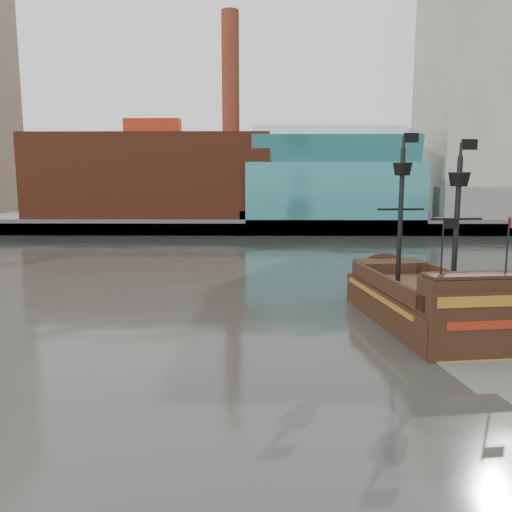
{
  "coord_description": "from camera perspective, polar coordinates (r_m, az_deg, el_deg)",
  "views": [
    {
      "loc": [
        -2.34,
        -20.03,
        8.92
      ],
      "look_at": [
        -2.7,
        12.69,
        4.0
      ],
      "focal_mm": 35.0,
      "sensor_mm": 36.0,
      "label": 1
    }
  ],
  "objects": [
    {
      "name": "ground",
      "position": [
        22.05,
        6.91,
        -15.37
      ],
      "size": [
        400.0,
        400.0,
        0.0
      ],
      "primitive_type": "plane",
      "color": "#2A2C27",
      "rests_on": "ground"
    },
    {
      "name": "promenade_far",
      "position": [
        112.34,
        1.83,
        4.5
      ],
      "size": [
        220.0,
        60.0,
        2.0
      ],
      "primitive_type": "cube",
      "color": "slate",
      "rests_on": "ground"
    },
    {
      "name": "seawall",
      "position": [
        82.92,
        2.25,
        3.27
      ],
      "size": [
        220.0,
        1.0,
        2.6
      ],
      "primitive_type": "cube",
      "color": "#4C4C49",
      "rests_on": "ground"
    },
    {
      "name": "skyline",
      "position": [
        106.03,
        4.92,
        16.99
      ],
      "size": [
        149.0,
        45.0,
        62.0
      ],
      "color": "brown",
      "rests_on": "promenade_far"
    },
    {
      "name": "pirate_ship",
      "position": [
        33.05,
        18.52,
        -5.48
      ],
      "size": [
        7.29,
        17.65,
        12.82
      ],
      "rotation": [
        0.0,
        0.0,
        0.13
      ],
      "color": "black",
      "rests_on": "ground"
    }
  ]
}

